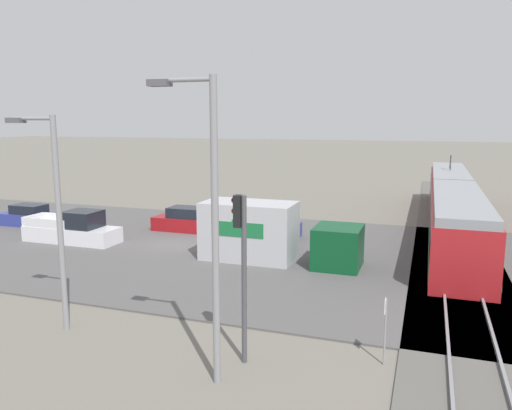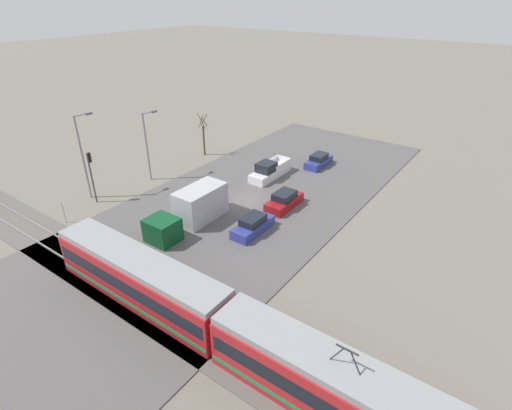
{
  "view_description": "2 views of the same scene",
  "coord_description": "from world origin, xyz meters",
  "px_view_note": "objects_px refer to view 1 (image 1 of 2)",
  "views": [
    {
      "loc": [
        25.5,
        13.82,
        7.31
      ],
      "look_at": [
        -3.54,
        3.73,
        2.07
      ],
      "focal_mm": 35.0,
      "sensor_mm": 36.0,
      "label": 1
    },
    {
      "loc": [
        -21.24,
        28.04,
        18.68
      ],
      "look_at": [
        -4.74,
        5.11,
        3.38
      ],
      "focal_mm": 28.0,
      "sensor_mm": 36.0,
      "label": 2
    }
  ],
  "objects_px": {
    "box_truck": "(270,234)",
    "street_lamp_mid_block": "(208,213)",
    "pickup_truck": "(74,230)",
    "sedan_car_2": "(30,217)",
    "no_parking_sign": "(385,325)",
    "light_rail_tram": "(452,205)",
    "sedan_car_1": "(265,226)",
    "traffic_light_pole": "(242,256)",
    "sedan_car_0": "(187,221)",
    "street_lamp_near_crossing": "(53,208)"
  },
  "relations": [
    {
      "from": "light_rail_tram",
      "to": "street_lamp_mid_block",
      "type": "xyz_separation_m",
      "value": [
        23.48,
        -7.15,
        3.17
      ]
    },
    {
      "from": "sedan_car_1",
      "to": "pickup_truck",
      "type": "bearing_deg",
      "value": -63.14
    },
    {
      "from": "sedan_car_1",
      "to": "street_lamp_near_crossing",
      "type": "height_order",
      "value": "street_lamp_near_crossing"
    },
    {
      "from": "pickup_truck",
      "to": "sedan_car_1",
      "type": "distance_m",
      "value": 11.67
    },
    {
      "from": "sedan_car_1",
      "to": "no_parking_sign",
      "type": "xyz_separation_m",
      "value": [
        14.74,
        8.57,
        0.58
      ]
    },
    {
      "from": "sedan_car_0",
      "to": "street_lamp_near_crossing",
      "type": "relative_size",
      "value": 0.59
    },
    {
      "from": "traffic_light_pole",
      "to": "street_lamp_mid_block",
      "type": "distance_m",
      "value": 2.09
    },
    {
      "from": "sedan_car_1",
      "to": "traffic_light_pole",
      "type": "height_order",
      "value": "traffic_light_pole"
    },
    {
      "from": "traffic_light_pole",
      "to": "street_lamp_near_crossing",
      "type": "relative_size",
      "value": 0.69
    },
    {
      "from": "traffic_light_pole",
      "to": "pickup_truck",
      "type": "bearing_deg",
      "value": -125.72
    },
    {
      "from": "sedan_car_0",
      "to": "traffic_light_pole",
      "type": "height_order",
      "value": "traffic_light_pole"
    },
    {
      "from": "sedan_car_0",
      "to": "street_lamp_near_crossing",
      "type": "height_order",
      "value": "street_lamp_near_crossing"
    },
    {
      "from": "sedan_car_1",
      "to": "no_parking_sign",
      "type": "height_order",
      "value": "no_parking_sign"
    },
    {
      "from": "light_rail_tram",
      "to": "sedan_car_0",
      "type": "xyz_separation_m",
      "value": [
        6.36,
        -16.6,
        -0.97
      ]
    },
    {
      "from": "light_rail_tram",
      "to": "street_lamp_mid_block",
      "type": "bearing_deg",
      "value": -16.94
    },
    {
      "from": "sedan_car_1",
      "to": "no_parking_sign",
      "type": "relative_size",
      "value": 2.09
    },
    {
      "from": "traffic_light_pole",
      "to": "no_parking_sign",
      "type": "relative_size",
      "value": 2.48
    },
    {
      "from": "light_rail_tram",
      "to": "sedan_car_1",
      "type": "bearing_deg",
      "value": -61.2
    },
    {
      "from": "street_lamp_near_crossing",
      "to": "street_lamp_mid_block",
      "type": "distance_m",
      "value": 6.74
    },
    {
      "from": "sedan_car_0",
      "to": "street_lamp_mid_block",
      "type": "bearing_deg",
      "value": 28.89
    },
    {
      "from": "light_rail_tram",
      "to": "box_truck",
      "type": "height_order",
      "value": "light_rail_tram"
    },
    {
      "from": "light_rail_tram",
      "to": "pickup_truck",
      "type": "bearing_deg",
      "value": -62.13
    },
    {
      "from": "light_rail_tram",
      "to": "street_lamp_mid_block",
      "type": "height_order",
      "value": "street_lamp_mid_block"
    },
    {
      "from": "sedan_car_0",
      "to": "traffic_light_pole",
      "type": "xyz_separation_m",
      "value": [
        15.75,
        9.88,
        2.63
      ]
    },
    {
      "from": "traffic_light_pole",
      "to": "light_rail_tram",
      "type": "bearing_deg",
      "value": 163.09
    },
    {
      "from": "street_lamp_near_crossing",
      "to": "no_parking_sign",
      "type": "distance_m",
      "value": 11.54
    },
    {
      "from": "light_rail_tram",
      "to": "box_truck",
      "type": "xyz_separation_m",
      "value": [
        11.41,
        -9.23,
        -0.22
      ]
    },
    {
      "from": "light_rail_tram",
      "to": "sedan_car_2",
      "type": "bearing_deg",
      "value": -72.95
    },
    {
      "from": "sedan_car_0",
      "to": "sedan_car_2",
      "type": "bearing_deg",
      "value": -79.13
    },
    {
      "from": "box_truck",
      "to": "sedan_car_1",
      "type": "relative_size",
      "value": 1.9
    },
    {
      "from": "light_rail_tram",
      "to": "street_lamp_near_crossing",
      "type": "relative_size",
      "value": 3.83
    },
    {
      "from": "pickup_truck",
      "to": "traffic_light_pole",
      "type": "height_order",
      "value": "traffic_light_pole"
    },
    {
      "from": "light_rail_tram",
      "to": "sedan_car_2",
      "type": "xyz_separation_m",
      "value": [
        8.49,
        -27.68,
        -1.01
      ]
    },
    {
      "from": "light_rail_tram",
      "to": "sedan_car_2",
      "type": "height_order",
      "value": "light_rail_tram"
    },
    {
      "from": "box_truck",
      "to": "street_lamp_mid_block",
      "type": "xyz_separation_m",
      "value": [
        12.07,
        2.08,
        3.39
      ]
    },
    {
      "from": "light_rail_tram",
      "to": "pickup_truck",
      "type": "height_order",
      "value": "light_rail_tram"
    },
    {
      "from": "street_lamp_mid_block",
      "to": "no_parking_sign",
      "type": "bearing_deg",
      "value": 119.74
    },
    {
      "from": "traffic_light_pole",
      "to": "no_parking_sign",
      "type": "height_order",
      "value": "traffic_light_pole"
    },
    {
      "from": "pickup_truck",
      "to": "sedan_car_2",
      "type": "bearing_deg",
      "value": -115.66
    },
    {
      "from": "pickup_truck",
      "to": "traffic_light_pole",
      "type": "relative_size",
      "value": 1.14
    },
    {
      "from": "light_rail_tram",
      "to": "sedan_car_0",
      "type": "relative_size",
      "value": 6.53
    },
    {
      "from": "sedan_car_2",
      "to": "traffic_light_pole",
      "type": "xyz_separation_m",
      "value": [
        13.62,
        20.96,
        2.67
      ]
    },
    {
      "from": "light_rail_tram",
      "to": "box_truck",
      "type": "bearing_deg",
      "value": -38.98
    },
    {
      "from": "sedan_car_0",
      "to": "street_lamp_near_crossing",
      "type": "distance_m",
      "value": 16.21
    },
    {
      "from": "box_truck",
      "to": "pickup_truck",
      "type": "xyz_separation_m",
      "value": [
        0.01,
        -12.36,
        -0.66
      ]
    },
    {
      "from": "sedan_car_2",
      "to": "no_parking_sign",
      "type": "relative_size",
      "value": 2.04
    },
    {
      "from": "box_truck",
      "to": "no_parking_sign",
      "type": "distance_m",
      "value": 11.56
    },
    {
      "from": "pickup_truck",
      "to": "sedan_car_2",
      "type": "distance_m",
      "value": 6.76
    },
    {
      "from": "sedan_car_2",
      "to": "street_lamp_near_crossing",
      "type": "relative_size",
      "value": 0.57
    },
    {
      "from": "sedan_car_2",
      "to": "street_lamp_mid_block",
      "type": "xyz_separation_m",
      "value": [
        14.99,
        20.53,
        4.18
      ]
    }
  ]
}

